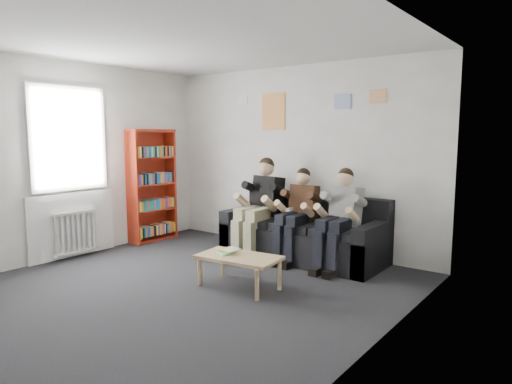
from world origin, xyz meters
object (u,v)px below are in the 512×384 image
(person_left, at_px, (259,207))
(person_right, at_px, (338,219))
(bookshelf, at_px, (153,185))
(coffee_table, at_px, (239,260))
(sofa, at_px, (304,236))
(person_middle, at_px, (296,215))

(person_left, relative_size, person_right, 1.07)
(bookshelf, distance_m, coffee_table, 2.79)
(sofa, distance_m, person_right, 0.74)
(sofa, bearing_deg, person_left, -161.83)
(person_left, height_order, person_right, person_left)
(sofa, height_order, person_left, person_left)
(coffee_table, bearing_deg, sofa, 92.40)
(coffee_table, xyz_separation_m, person_middle, (-0.06, 1.29, 0.32))
(person_left, distance_m, person_middle, 0.63)
(bookshelf, bearing_deg, person_middle, 9.84)
(bookshelf, xyz_separation_m, person_right, (3.13, 0.34, -0.24))
(bookshelf, relative_size, person_middle, 1.42)
(coffee_table, bearing_deg, person_left, 118.10)
(person_right, bearing_deg, bookshelf, -164.02)
(sofa, height_order, person_middle, person_middle)
(sofa, height_order, person_right, person_right)
(sofa, height_order, coffee_table, sofa)
(bookshelf, bearing_deg, person_right, 8.26)
(sofa, relative_size, coffee_table, 2.46)
(sofa, xyz_separation_m, bookshelf, (-2.50, -0.54, 0.58))
(bookshelf, distance_m, person_right, 3.15)
(coffee_table, relative_size, person_right, 0.71)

